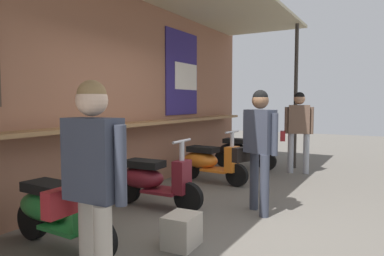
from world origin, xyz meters
The scene contains 10 objects.
ground_plane centered at (0.00, 0.00, 0.00)m, with size 26.15×26.15×0.00m, color #605B54.
market_stall_facade centered at (0.00, 1.88, 1.81)m, with size 9.34×2.19×3.26m.
scooter_green centered at (-1.63, 1.08, 0.39)m, with size 0.46×1.40×0.97m.
scooter_maroon centered at (-0.04, 1.08, 0.39)m, with size 0.47×1.40×0.97m.
scooter_orange centered at (1.71, 1.08, 0.39)m, with size 0.50×1.40×0.97m.
scooter_black centered at (3.31, 1.08, 0.39)m, with size 0.46×1.40×0.97m.
shopper_with_handbag centered at (0.45, -0.30, 0.98)m, with size 0.42×0.65×1.62m.
shopper_browsing centered at (3.36, -0.13, 1.02)m, with size 0.39×0.66×1.67m.
shopper_passing centered at (-2.25, -0.04, 0.97)m, with size 0.29×0.64×1.62m.
merchandise_crate centered at (-1.00, 0.00, 0.17)m, with size 0.37×0.30×0.33m, color #B2A899.
Camera 1 is at (-3.98, -1.83, 1.47)m, focal length 33.08 mm.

